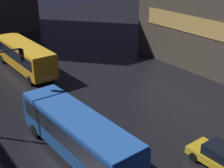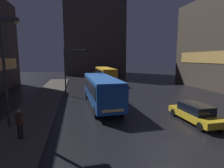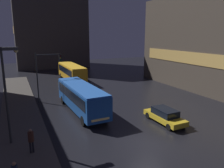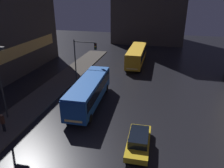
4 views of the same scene
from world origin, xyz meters
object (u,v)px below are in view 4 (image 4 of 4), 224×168
bus_far (137,54)px  traffic_light_main (82,55)px  bus_near (89,90)px  car_taxi (139,141)px  pedestrian_mid (2,121)px  street_lamp_sidewalk (0,72)px

bus_far → traffic_light_main: traffic_light_main is taller
traffic_light_main → bus_near: bearing=-63.2°
car_taxi → pedestrian_mid: size_ratio=2.58×
pedestrian_mid → traffic_light_main: size_ratio=0.29×
bus_near → street_lamp_sidewalk: (-7.12, -5.01, 3.28)m
traffic_light_main → pedestrian_mid: bearing=-103.1°
bus_far → street_lamp_sidewalk: (-10.31, -21.83, 3.26)m
bus_near → pedestrian_mid: 9.41m
bus_far → car_taxi: (3.41, -23.30, -1.16)m
traffic_light_main → street_lamp_sidewalk: street_lamp_sidewalk is taller
bus_near → pedestrian_mid: bearing=48.3°
bus_near → car_taxi: (6.60, -6.48, -1.14)m
car_taxi → street_lamp_sidewalk: (-13.72, 1.48, 4.42)m
bus_near → bus_far: bus_far is taller
traffic_light_main → bus_far: bearing=61.0°
bus_near → traffic_light_main: bearing=-65.5°
bus_near → car_taxi: 9.32m
car_taxi → traffic_light_main: traffic_light_main is taller
bus_far → traffic_light_main: (-6.12, -11.02, 2.42)m
bus_near → street_lamp_sidewalk: 9.30m
pedestrian_mid → street_lamp_sidewalk: street_lamp_sidewalk is taller
traffic_light_main → street_lamp_sidewalk: 11.62m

